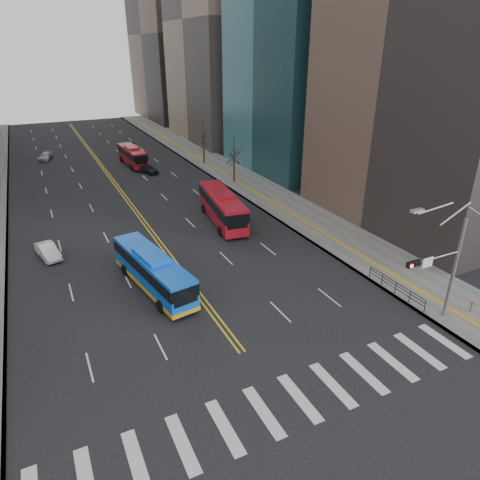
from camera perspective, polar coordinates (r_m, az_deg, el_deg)
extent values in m
plane|color=black|center=(25.99, 5.60, -21.01)|extent=(220.00, 220.00, 0.00)
cube|color=slate|center=(68.74, -1.44, 9.01)|extent=(7.00, 130.00, 0.15)
cube|color=silver|center=(24.02, -13.65, -26.79)|extent=(0.70, 4.00, 0.01)
cube|color=silver|center=(24.32, -7.68, -25.31)|extent=(0.70, 4.00, 0.01)
cube|color=silver|center=(24.83, -2.06, -23.65)|extent=(0.70, 4.00, 0.01)
cube|color=silver|center=(25.56, 3.16, -21.90)|extent=(0.70, 4.00, 0.01)
cube|color=silver|center=(26.47, 7.93, -20.10)|extent=(0.70, 4.00, 0.01)
cube|color=silver|center=(27.56, 12.25, -18.32)|extent=(0.70, 4.00, 0.01)
cube|color=silver|center=(28.80, 16.14, -16.61)|extent=(0.70, 4.00, 0.01)
cube|color=silver|center=(30.18, 19.64, -14.98)|extent=(0.70, 4.00, 0.01)
cube|color=silver|center=(31.67, 22.77, -13.45)|extent=(0.70, 4.00, 0.01)
cube|color=silver|center=(33.27, 25.57, -12.03)|extent=(0.70, 4.00, 0.01)
cube|color=gold|center=(73.27, -17.69, 8.79)|extent=(0.15, 100.00, 0.01)
cube|color=gold|center=(73.33, -17.38, 8.84)|extent=(0.15, 100.00, 0.01)
cube|color=gray|center=(95.17, -1.30, 27.27)|extent=(20.00, 26.00, 46.00)
cube|color=brown|center=(124.52, -8.65, 25.48)|extent=(18.00, 30.00, 42.00)
cylinder|color=gray|center=(33.85, 26.62, -3.65)|extent=(0.24, 0.24, 8.00)
cylinder|color=gray|center=(31.56, 24.58, -2.18)|extent=(4.50, 0.12, 0.12)
cube|color=black|center=(30.16, 22.17, -2.96)|extent=(1.10, 0.28, 0.38)
cylinder|color=#FF190C|center=(29.83, 21.93, -3.23)|extent=(0.24, 0.08, 0.24)
cylinder|color=black|center=(30.07, 22.39, -3.08)|extent=(0.24, 0.08, 0.24)
cylinder|color=black|center=(30.32, 22.84, -2.94)|extent=(0.24, 0.08, 0.24)
cube|color=white|center=(31.17, 23.74, -2.76)|extent=(0.90, 0.06, 0.70)
cube|color=#999993|center=(28.29, 22.55, 3.62)|extent=(0.90, 0.35, 0.18)
cube|color=black|center=(36.68, 20.13, -5.34)|extent=(0.04, 6.00, 0.04)
cylinder|color=black|center=(35.29, 23.43, -8.13)|extent=(0.06, 0.06, 1.00)
cylinder|color=black|center=(36.08, 21.68, -7.05)|extent=(0.06, 0.06, 1.00)
cylinder|color=black|center=(36.92, 20.02, -6.02)|extent=(0.06, 0.06, 1.00)
cylinder|color=black|center=(37.80, 18.44, -5.02)|extent=(0.06, 0.06, 1.00)
cylinder|color=black|center=(38.72, 16.93, -4.07)|extent=(0.06, 0.06, 1.00)
cylinder|color=gray|center=(36.94, 28.44, -7.94)|extent=(0.16, 0.16, 0.70)
cylinder|color=#B2140F|center=(36.75, 28.56, -7.44)|extent=(0.17, 0.17, 0.10)
cylinder|color=#2D221B|center=(63.31, -0.79, 9.22)|extent=(0.28, 0.28, 3.50)
cylinder|color=#2D221B|center=(73.98, -4.86, 11.49)|extent=(0.28, 0.28, 3.75)
cube|color=blue|center=(35.87, -11.51, -4.03)|extent=(4.09, 11.26, 2.59)
cube|color=black|center=(35.62, -11.58, -3.28)|extent=(4.15, 11.29, 0.94)
cube|color=blue|center=(35.23, -11.70, -2.04)|extent=(2.45, 4.11, 0.40)
cube|color=orange|center=(36.39, -11.37, -5.54)|extent=(4.15, 11.29, 0.35)
cylinder|color=black|center=(33.26, -10.55, -8.71)|extent=(0.46, 1.04, 1.00)
cylinder|color=black|center=(34.08, -7.06, -7.55)|extent=(0.46, 1.04, 1.00)
cylinder|color=black|center=(38.97, -15.10, -3.89)|extent=(0.46, 1.04, 1.00)
cylinder|color=black|center=(39.68, -12.03, -3.02)|extent=(0.46, 1.04, 1.00)
cube|color=#AE121F|center=(48.57, -2.41, 4.46)|extent=(4.09, 11.59, 2.95)
cube|color=black|center=(48.38, -2.42, 5.09)|extent=(4.16, 11.62, 1.06)
cube|color=#AE121F|center=(48.05, -2.44, 6.22)|extent=(2.58, 4.21, 0.40)
cylinder|color=black|center=(45.49, -2.67, 1.22)|extent=(0.43, 1.03, 1.00)
cylinder|color=black|center=(46.19, 0.41, 1.62)|extent=(0.43, 1.03, 1.00)
cylinder|color=black|center=(52.03, -4.86, 4.23)|extent=(0.43, 1.03, 1.00)
cylinder|color=black|center=(52.64, -2.13, 4.54)|extent=(0.43, 1.03, 1.00)
cube|color=#AE121F|center=(75.18, -14.15, 10.86)|extent=(2.76, 10.02, 2.54)
cube|color=black|center=(75.06, -14.19, 11.24)|extent=(2.82, 10.04, 0.92)
cube|color=#AE121F|center=(74.88, -14.26, 11.87)|extent=(1.98, 3.56, 0.40)
cylinder|color=black|center=(72.18, -14.22, 9.38)|extent=(0.35, 1.01, 1.00)
cylinder|color=black|center=(72.76, -12.50, 9.67)|extent=(0.35, 1.01, 1.00)
cylinder|color=black|center=(78.16, -15.52, 10.37)|extent=(0.35, 1.01, 1.00)
cylinder|color=black|center=(78.70, -13.92, 10.64)|extent=(0.35, 1.01, 1.00)
imported|color=white|center=(44.55, -24.23, -1.36)|extent=(2.31, 4.27, 1.34)
imported|color=black|center=(69.84, -12.12, 9.22)|extent=(2.77, 4.17, 1.32)
imported|color=#9F9EA4|center=(84.00, -24.49, 10.10)|extent=(2.91, 4.51, 1.21)
imported|color=black|center=(87.87, -14.42, 12.05)|extent=(3.01, 4.51, 1.15)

